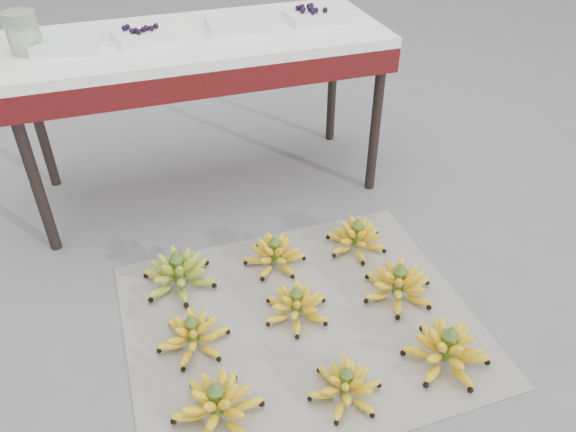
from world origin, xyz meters
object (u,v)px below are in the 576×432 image
object	(u,v)px
bunch_mid_center	(296,305)
bunch_back_right	(356,237)
bunch_front_right	(447,350)
tray_far_right	(315,16)
bunch_front_left	(217,405)
tray_right	(238,23)
newspaper_mat	(301,322)
bunch_mid_left	(193,335)
bunch_mid_right	(398,284)
bunch_back_left	(179,273)
tray_far_left	(67,44)
bunch_back_center	(275,254)
tray_left	(144,35)
glass_jar	(23,32)
vendor_table	(199,54)
bunch_front_center	(345,386)

from	to	relation	value
bunch_mid_center	bunch_back_right	world-z (taller)	bunch_back_right
bunch_front_right	tray_far_right	world-z (taller)	tray_far_right
bunch_front_left	tray_right	size ratio (longest dim) A/B	1.23
newspaper_mat	bunch_front_right	distance (m)	0.52
bunch_mid_left	bunch_mid_right	world-z (taller)	bunch_mid_right
bunch_back_left	tray_far_left	size ratio (longest dim) A/B	1.31
bunch_front_left	bunch_front_right	world-z (taller)	bunch_front_right
bunch_back_center	tray_left	world-z (taller)	tray_left
bunch_back_left	tray_left	distance (m)	0.98
bunch_mid_center	bunch_front_right	bearing A→B (deg)	-37.59
bunch_mid_left	tray_right	xyz separation A→B (m)	(0.46, 1.00, 0.72)
bunch_front_right	tray_left	world-z (taller)	tray_left
bunch_mid_left	tray_far_left	size ratio (longest dim) A/B	0.91
bunch_back_left	bunch_back_center	world-z (taller)	bunch_back_left
bunch_front_right	tray_far_left	xyz separation A→B (m)	(-1.04, 1.32, 0.71)
bunch_back_left	tray_far_right	xyz separation A→B (m)	(0.80, 0.67, 0.72)
tray_left	bunch_back_right	bearing A→B (deg)	-43.78
bunch_front_right	bunch_back_left	world-z (taller)	bunch_back_left
bunch_mid_left	bunch_mid_center	distance (m)	0.39
bunch_back_left	glass_jar	world-z (taller)	glass_jar
tray_far_left	tray_left	bearing A→B (deg)	0.98
bunch_back_center	bunch_mid_left	bearing A→B (deg)	-164.92
bunch_mid_right	glass_jar	world-z (taller)	glass_jar
bunch_mid_left	bunch_front_right	bearing A→B (deg)	-24.46
bunch_mid_left	bunch_back_center	bearing A→B (deg)	37.66
bunch_mid_center	vendor_table	xyz separation A→B (m)	(-0.11, 0.97, 0.62)
bunch_back_left	bunch_back_center	bearing A→B (deg)	-19.06
bunch_front_left	tray_left	xyz separation A→B (m)	(0.04, 1.29, 0.72)
bunch_front_left	tray_left	size ratio (longest dim) A/B	1.28
bunch_front_center	glass_jar	distance (m)	1.76
bunch_front_right	glass_jar	bearing A→B (deg)	110.00
bunch_front_center	tray_far_right	bearing A→B (deg)	88.58
vendor_table	tray_far_left	world-z (taller)	tray_far_left
bunch_mid_left	tray_right	distance (m)	1.32
vendor_table	bunch_back_center	bearing A→B (deg)	-79.83
bunch_front_left	tray_far_right	world-z (taller)	tray_far_right
bunch_back_center	tray_far_right	distance (m)	1.07
tray_far_left	vendor_table	bearing A→B (deg)	1.17
bunch_front_center	bunch_mid_center	xyz separation A→B (m)	(-0.03, 0.38, 0.00)
bunch_mid_left	tray_left	bearing A→B (deg)	85.60
bunch_front_center	tray_left	world-z (taller)	tray_left
bunch_front_left	tray_right	world-z (taller)	tray_right
bunch_back_left	tray_far_left	distance (m)	1.00
vendor_table	tray_far_left	xyz separation A→B (m)	(-0.52, -0.01, 0.11)
tray_left	bunch_mid_left	bearing A→B (deg)	-93.29
bunch_mid_left	tray_right	bearing A→B (deg)	64.38
bunch_back_center	bunch_front_center	bearing A→B (deg)	-111.79
tray_right	bunch_back_right	bearing A→B (deg)	-66.62
bunch_back_left	tray_right	size ratio (longest dim) A/B	1.34
bunch_front_right	vendor_table	size ratio (longest dim) A/B	0.23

